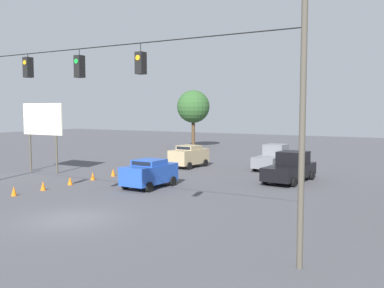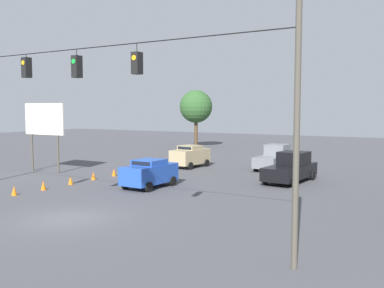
{
  "view_description": "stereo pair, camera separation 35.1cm",
  "coord_description": "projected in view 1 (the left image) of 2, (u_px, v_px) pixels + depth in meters",
  "views": [
    {
      "loc": [
        -14.79,
        14.22,
        5.12
      ],
      "look_at": [
        -0.56,
        -10.51,
        2.83
      ],
      "focal_mm": 40.0,
      "sensor_mm": 36.0,
      "label": 1
    },
    {
      "loc": [
        -15.09,
        14.04,
        5.12
      ],
      "look_at": [
        -0.56,
        -10.51,
        2.83
      ],
      "focal_mm": 40.0,
      "sensor_mm": 36.0,
      "label": 2
    }
  ],
  "objects": [
    {
      "name": "pickup_truck_black_oncoming_far",
      "position": [
        290.0,
        168.0,
        30.45
      ],
      "size": [
        2.6,
        5.66,
        2.12
      ],
      "color": "black",
      "rests_on": "ground_plane"
    },
    {
      "name": "overhead_signal_span",
      "position": [
        53.0,
        103.0,
        18.95
      ],
      "size": [
        22.38,
        0.38,
        8.65
      ],
      "color": "#4C473D",
      "rests_on": "ground_plane"
    },
    {
      "name": "sedan_tan_withflow_far",
      "position": [
        189.0,
        156.0,
        38.08
      ],
      "size": [
        2.3,
        4.03,
        1.96
      ],
      "color": "tan",
      "rests_on": "ground_plane"
    },
    {
      "name": "pickup_truck_grey_oncoming_deep",
      "position": [
        274.0,
        158.0,
        36.85
      ],
      "size": [
        2.21,
        5.39,
        2.12
      ],
      "color": "slate",
      "rests_on": "ground_plane"
    },
    {
      "name": "tree_horizon_left",
      "position": [
        193.0,
        107.0,
        57.9
      ],
      "size": [
        4.42,
        4.42,
        7.77
      ],
      "color": "#4C3823",
      "rests_on": "ground_plane"
    },
    {
      "name": "traffic_cone_farthest",
      "position": [
        131.0,
        169.0,
        35.12
      ],
      "size": [
        0.34,
        0.34,
        0.58
      ],
      "primitive_type": "cone",
      "color": "orange",
      "rests_on": "ground_plane"
    },
    {
      "name": "traffic_cone_second",
      "position": [
        43.0,
        186.0,
        27.19
      ],
      "size": [
        0.34,
        0.34,
        0.58
      ],
      "primitive_type": "cone",
      "color": "orange",
      "rests_on": "ground_plane"
    },
    {
      "name": "ground_plane",
      "position": [
        70.0,
        219.0,
        20.04
      ],
      "size": [
        140.0,
        140.0,
        0.0
      ],
      "primitive_type": "plane",
      "color": "#47474C"
    },
    {
      "name": "traffic_cone_nearest",
      "position": [
        14.0,
        191.0,
        25.44
      ],
      "size": [
        0.34,
        0.34,
        0.58
      ],
      "primitive_type": "cone",
      "color": "orange",
      "rests_on": "ground_plane"
    },
    {
      "name": "traffic_cone_third",
      "position": [
        70.0,
        181.0,
        29.17
      ],
      "size": [
        0.34,
        0.34,
        0.58
      ],
      "primitive_type": "cone",
      "color": "orange",
      "rests_on": "ground_plane"
    },
    {
      "name": "traffic_cone_fifth",
      "position": [
        113.0,
        172.0,
        32.98
      ],
      "size": [
        0.34,
        0.34,
        0.58
      ],
      "primitive_type": "cone",
      "color": "orange",
      "rests_on": "ground_plane"
    },
    {
      "name": "traffic_cone_fourth",
      "position": [
        93.0,
        176.0,
        31.19
      ],
      "size": [
        0.34,
        0.34,
        0.58
      ],
      "primitive_type": "cone",
      "color": "orange",
      "rests_on": "ground_plane"
    },
    {
      "name": "sedan_blue_withflow_mid",
      "position": [
        150.0,
        173.0,
        28.12
      ],
      "size": [
        2.21,
        4.07,
        1.86
      ],
      "color": "#234CB2",
      "rests_on": "ground_plane"
    },
    {
      "name": "roadside_billboard",
      "position": [
        42.0,
        123.0,
        34.9
      ],
      "size": [
        4.45,
        0.16,
        5.64
      ],
      "color": "#4C473D",
      "rests_on": "ground_plane"
    }
  ]
}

